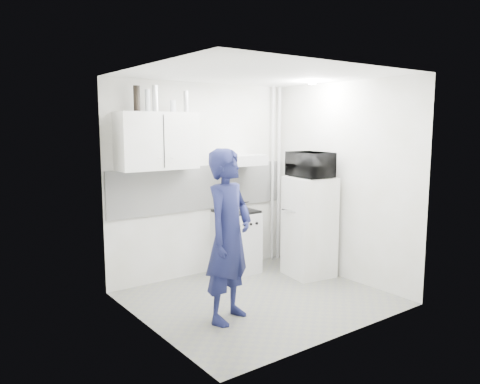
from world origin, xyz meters
TOP-DOWN VIEW (x-y plane):
  - floor at (0.00, 0.00)m, footprint 2.80×2.80m
  - ceiling at (0.00, 0.00)m, footprint 2.80×2.80m
  - wall_back at (0.00, 1.25)m, footprint 2.80×0.00m
  - wall_left at (-1.40, 0.00)m, footprint 0.00×2.60m
  - wall_right at (1.40, 0.00)m, footprint 0.00×2.60m
  - person at (-0.63, -0.27)m, footprint 0.78×0.66m
  - stove at (0.38, 1.00)m, footprint 0.53×0.53m
  - fridge at (1.10, 0.30)m, footprint 0.64×0.64m
  - stove_top at (0.38, 1.00)m, footprint 0.51×0.51m
  - saucepan at (0.39, 1.01)m, footprint 0.20×0.20m
  - microwave at (1.10, 0.30)m, footprint 0.65×0.48m
  - bottle_b at (-1.00, 1.07)m, footprint 0.08×0.08m
  - bottle_c at (-0.86, 1.07)m, footprint 0.06×0.06m
  - bottle_d at (-0.76, 1.07)m, footprint 0.07×0.07m
  - canister_b at (-0.52, 1.07)m, footprint 0.08×0.08m
  - bottle_e at (-0.34, 1.07)m, footprint 0.07×0.07m
  - upper_cabinet at (-0.75, 1.07)m, footprint 1.00×0.35m
  - range_hood at (0.45, 1.00)m, footprint 0.60×0.50m
  - backsplash at (0.00, 1.24)m, footprint 2.74×0.03m
  - pipe_a at (1.30, 1.17)m, footprint 0.05×0.05m
  - pipe_b at (1.18, 1.17)m, footprint 0.04×0.04m
  - ceiling_spot_fixture at (1.00, 0.20)m, footprint 0.10×0.10m

SIDE VIEW (x-z plane):
  - floor at x=0.00m, z-range 0.00..0.00m
  - stove at x=0.38m, z-range 0.00..0.85m
  - fridge at x=1.10m, z-range 0.00..1.35m
  - stove_top at x=0.38m, z-range 0.85..0.88m
  - person at x=-0.63m, z-range 0.00..1.81m
  - saucepan at x=0.39m, z-range 0.88..0.99m
  - backsplash at x=0.00m, z-range 0.90..1.50m
  - wall_left at x=-1.40m, z-range 0.00..2.60m
  - wall_right at x=1.40m, z-range 0.00..2.60m
  - pipe_a at x=1.30m, z-range 0.00..2.60m
  - pipe_b at x=1.18m, z-range 0.00..2.60m
  - wall_back at x=0.00m, z-range -0.10..2.70m
  - microwave at x=1.10m, z-range 1.35..1.69m
  - range_hood at x=0.45m, z-range 1.50..1.64m
  - upper_cabinet at x=-0.75m, z-range 1.50..2.20m
  - canister_b at x=-0.52m, z-range 2.20..2.35m
  - bottle_c at x=-0.86m, z-range 2.20..2.46m
  - bottle_e at x=-0.34m, z-range 2.20..2.47m
  - bottle_b at x=-1.00m, z-range 2.20..2.50m
  - bottle_d at x=-0.76m, z-range 2.20..2.52m
  - ceiling_spot_fixture at x=1.00m, z-range 2.56..2.58m
  - ceiling at x=0.00m, z-range 2.60..2.60m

